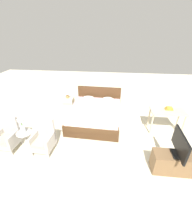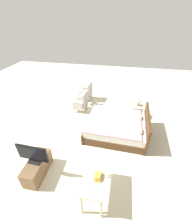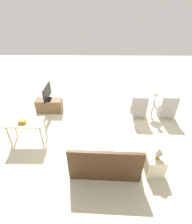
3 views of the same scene
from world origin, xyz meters
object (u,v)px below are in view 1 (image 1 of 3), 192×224
(bed, at_px, (96,114))
(side_table, at_px, (26,138))
(flower_vase, at_px, (21,123))
(nightstand, at_px, (68,104))
(book_stack, at_px, (169,108))
(armchair_by_window_right, at_px, (43,139))
(armchair_by_window_left, at_px, (8,136))
(table_lamp, at_px, (67,93))
(tv_flatscreen, at_px, (180,145))
(vanity_desk, at_px, (167,114))
(tv_stand, at_px, (173,163))

(bed, bearing_deg, side_table, -136.63)
(flower_vase, relative_size, nightstand, 0.90)
(book_stack, bearing_deg, armchair_by_window_right, -159.13)
(armchair_by_window_left, height_order, table_lamp, armchair_by_window_left)
(side_table, bearing_deg, table_lamp, 77.42)
(tv_flatscreen, height_order, vanity_desk, tv_flatscreen)
(armchair_by_window_right, height_order, book_stack, armchair_by_window_right)
(bed, relative_size, tv_stand, 2.24)
(armchair_by_window_left, height_order, armchair_by_window_right, same)
(flower_vase, bearing_deg, bed, 43.37)
(table_lamp, relative_size, tv_stand, 0.34)
(side_table, relative_size, table_lamp, 1.66)
(armchair_by_window_right, relative_size, vanity_desk, 0.88)
(armchair_by_window_right, bearing_deg, table_lamp, 89.63)
(armchair_by_window_left, bearing_deg, tv_stand, -4.60)
(nightstand, relative_size, book_stack, 2.29)
(armchair_by_window_right, relative_size, tv_flatscreen, 1.13)
(armchair_by_window_right, relative_size, book_stack, 3.97)
(armchair_by_window_right, relative_size, table_lamp, 2.79)
(armchair_by_window_left, height_order, vanity_desk, armchair_by_window_left)
(armchair_by_window_left, xyz_separation_m, vanity_desk, (4.54, 1.29, 0.27))
(armchair_by_window_right, height_order, table_lamp, armchair_by_window_right)
(tv_stand, xyz_separation_m, vanity_desk, (0.26, 1.63, 0.39))
(side_table, bearing_deg, armchair_by_window_right, -0.75)
(bed, distance_m, tv_stand, 2.85)
(armchair_by_window_left, bearing_deg, table_lamp, 66.44)
(tv_flatscreen, bearing_deg, nightstand, 140.05)
(flower_vase, relative_size, tv_stand, 0.50)
(armchair_by_window_right, bearing_deg, tv_stand, -6.04)
(table_lamp, xyz_separation_m, book_stack, (3.54, -1.02, 0.05))
(tv_flatscreen, bearing_deg, bed, 135.75)
(armchair_by_window_right, relative_size, side_table, 1.68)
(bed, distance_m, table_lamp, 1.48)
(armchair_by_window_right, height_order, nightstand, armchair_by_window_right)
(armchair_by_window_right, bearing_deg, armchair_by_window_left, 180.00)
(armchair_by_window_left, distance_m, table_lamp, 2.62)
(armchair_by_window_right, relative_size, nightstand, 1.74)
(armchair_by_window_left, xyz_separation_m, book_stack, (4.58, 1.35, 0.42))
(vanity_desk, height_order, book_stack, book_stack)
(tv_stand, bearing_deg, table_lamp, 140.02)
(bed, bearing_deg, armchair_by_window_left, -143.73)
(bed, relative_size, armchair_by_window_left, 2.34)
(side_table, bearing_deg, bed, 43.37)
(armchair_by_window_right, bearing_deg, nightstand, 89.63)
(table_lamp, height_order, book_stack, table_lamp)
(armchair_by_window_left, relative_size, flower_vase, 1.93)
(bed, relative_size, armchair_by_window_right, 2.34)
(armchair_by_window_left, height_order, book_stack, armchair_by_window_left)
(armchair_by_window_left, distance_m, book_stack, 4.79)
(armchair_by_window_left, relative_size, side_table, 1.68)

